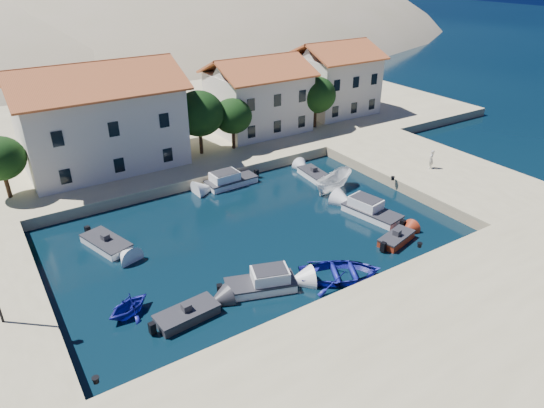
% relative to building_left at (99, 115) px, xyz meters
% --- Properties ---
extents(ground, '(400.00, 400.00, 0.00)m').
position_rel_building_left_xyz_m(ground, '(6.00, -28.00, -5.94)').
color(ground, black).
rests_on(ground, ground).
extents(quay_south, '(52.00, 12.00, 1.00)m').
position_rel_building_left_xyz_m(quay_south, '(6.00, -34.00, -5.44)').
color(quay_south, tan).
rests_on(quay_south, ground).
extents(quay_east, '(11.00, 20.00, 1.00)m').
position_rel_building_left_xyz_m(quay_east, '(26.50, -18.00, -5.44)').
color(quay_east, tan).
rests_on(quay_east, ground).
extents(quay_north, '(80.00, 36.00, 1.00)m').
position_rel_building_left_xyz_m(quay_north, '(8.00, 10.00, -5.44)').
color(quay_north, tan).
rests_on(quay_north, ground).
extents(hills, '(254.00, 176.00, 99.00)m').
position_rel_building_left_xyz_m(hills, '(26.64, 95.62, -29.34)').
color(hills, tan).
rests_on(hills, ground).
extents(building_left, '(14.70, 9.45, 9.70)m').
position_rel_building_left_xyz_m(building_left, '(0.00, 0.00, 0.00)').
color(building_left, beige).
rests_on(building_left, quay_north).
extents(building_mid, '(10.50, 8.40, 8.30)m').
position_rel_building_left_xyz_m(building_mid, '(18.00, 1.00, -0.71)').
color(building_mid, beige).
rests_on(building_mid, quay_north).
extents(building_right, '(9.45, 8.40, 8.80)m').
position_rel_building_left_xyz_m(building_right, '(30.00, 2.00, -0.46)').
color(building_right, beige).
rests_on(building_right, quay_north).
extents(trees, '(37.30, 5.30, 6.45)m').
position_rel_building_left_xyz_m(trees, '(10.51, -2.54, -1.10)').
color(trees, '#382314').
rests_on(trees, quay_north).
extents(bollards, '(29.36, 9.56, 0.30)m').
position_rel_building_left_xyz_m(bollards, '(8.80, -24.13, -4.79)').
color(bollards, black).
rests_on(bollards, ground).
extents(motorboat_grey_sw, '(3.90, 2.00, 1.25)m').
position_rel_building_left_xyz_m(motorboat_grey_sw, '(-2.33, -24.19, -5.64)').
color(motorboat_grey_sw, '#2D2D31').
rests_on(motorboat_grey_sw, ground).
extents(cabin_cruiser_south, '(4.88, 3.29, 1.60)m').
position_rel_building_left_xyz_m(cabin_cruiser_south, '(2.82, -24.14, -5.46)').
color(cabin_cruiser_south, white).
rests_on(cabin_cruiser_south, ground).
extents(rowboat_south, '(6.67, 5.95, 1.14)m').
position_rel_building_left_xyz_m(rowboat_south, '(7.93, -25.97, -5.94)').
color(rowboat_south, '#1C209B').
rests_on(rowboat_south, ground).
extents(motorboat_red_se, '(3.43, 2.16, 1.25)m').
position_rel_building_left_xyz_m(motorboat_red_se, '(14.37, -24.74, -5.64)').
color(motorboat_red_se, maroon).
rests_on(motorboat_red_se, ground).
extents(cabin_cruiser_east, '(2.92, 5.25, 1.60)m').
position_rel_building_left_xyz_m(cabin_cruiser_east, '(15.65, -20.75, -5.46)').
color(cabin_cruiser_east, white).
rests_on(cabin_cruiser_east, ground).
extents(boat_east, '(4.89, 2.75, 1.78)m').
position_rel_building_left_xyz_m(boat_east, '(16.19, -15.07, -5.94)').
color(boat_east, white).
rests_on(boat_east, ground).
extents(motorboat_white_ne, '(1.97, 3.73, 1.25)m').
position_rel_building_left_xyz_m(motorboat_white_ne, '(16.43, -11.84, -5.64)').
color(motorboat_white_ne, white).
rests_on(motorboat_white_ne, ground).
extents(rowboat_west, '(3.56, 3.35, 1.49)m').
position_rel_building_left_xyz_m(rowboat_west, '(-5.08, -21.91, -5.94)').
color(rowboat_west, '#1C209B').
rests_on(rowboat_west, ground).
extents(motorboat_white_west, '(3.02, 4.59, 1.25)m').
position_rel_building_left_xyz_m(motorboat_white_west, '(-4.07, -13.62, -5.64)').
color(motorboat_white_west, white).
rests_on(motorboat_white_west, ground).
extents(cabin_cruiser_north, '(4.90, 2.21, 1.60)m').
position_rel_building_left_xyz_m(cabin_cruiser_north, '(8.89, -9.00, -5.46)').
color(cabin_cruiser_north, white).
rests_on(cabin_cruiser_north, ground).
extents(pedestrian, '(0.79, 0.69, 1.82)m').
position_rel_building_left_xyz_m(pedestrian, '(25.70, -17.95, -4.02)').
color(pedestrian, beige).
rests_on(pedestrian, quay_east).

